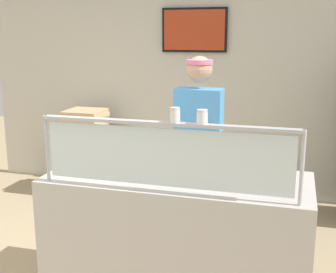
% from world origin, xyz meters
% --- Properties ---
extents(ground_plane, '(12.00, 12.00, 0.00)m').
position_xyz_m(ground_plane, '(0.93, 1.00, 0.00)').
color(ground_plane, tan).
rests_on(ground_plane, ground).
extents(shop_rear_unit, '(6.25, 0.13, 2.70)m').
position_xyz_m(shop_rear_unit, '(0.92, 2.76, 1.36)').
color(shop_rear_unit, beige).
rests_on(shop_rear_unit, ground).
extents(serving_counter, '(1.85, 0.76, 0.95)m').
position_xyz_m(serving_counter, '(0.93, 0.38, 0.47)').
color(serving_counter, '#BCB7B2').
rests_on(serving_counter, ground).
extents(sneeze_guard, '(1.68, 0.06, 0.45)m').
position_xyz_m(sneeze_guard, '(0.93, 0.06, 1.24)').
color(sneeze_guard, '#B2B5BC').
rests_on(sneeze_guard, serving_counter).
extents(pizza_tray, '(0.42, 0.42, 0.04)m').
position_xyz_m(pizza_tray, '(1.09, 0.43, 0.97)').
color(pizza_tray, '#9EA0A8').
rests_on(pizza_tray, serving_counter).
extents(pizza_server, '(0.11, 0.29, 0.01)m').
position_xyz_m(pizza_server, '(1.08, 0.41, 0.99)').
color(pizza_server, '#ADAFB7').
rests_on(pizza_server, pizza_tray).
extents(parmesan_shaker, '(0.06, 0.06, 0.09)m').
position_xyz_m(parmesan_shaker, '(0.99, 0.06, 1.44)').
color(parmesan_shaker, white).
rests_on(parmesan_shaker, sneeze_guard).
extents(pepper_flake_shaker, '(0.07, 0.07, 0.09)m').
position_xyz_m(pepper_flake_shaker, '(1.16, 0.06, 1.44)').
color(pepper_flake_shaker, white).
rests_on(pepper_flake_shaker, sneeze_guard).
extents(worker_figure, '(0.41, 0.50, 1.76)m').
position_xyz_m(worker_figure, '(0.94, 1.01, 1.01)').
color(worker_figure, '#23232D').
rests_on(worker_figure, ground).
extents(prep_shelf, '(0.70, 0.55, 0.82)m').
position_xyz_m(prep_shelf, '(-0.73, 2.28, 0.41)').
color(prep_shelf, '#B7BABF').
rests_on(prep_shelf, ground).
extents(pizza_box_stack, '(0.46, 0.45, 0.22)m').
position_xyz_m(pizza_box_stack, '(-0.72, 2.28, 0.93)').
color(pizza_box_stack, tan).
rests_on(pizza_box_stack, prep_shelf).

